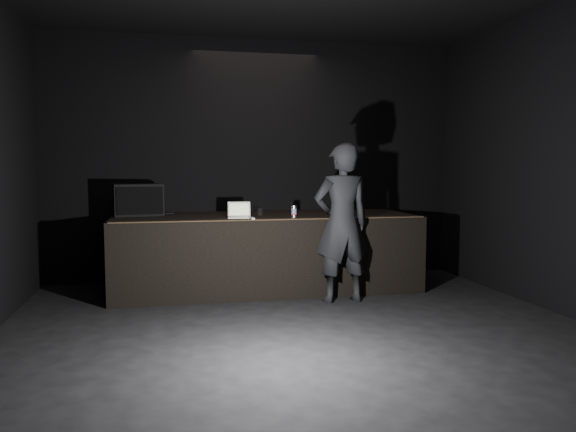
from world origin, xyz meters
The scene contains 11 objects.
ground centered at (0.00, 0.00, 0.00)m, with size 7.00×7.00×0.00m, color black.
room_walls centered at (0.00, 0.00, 2.02)m, with size 6.10×7.10×3.52m.
stage_riser centered at (0.00, 2.73, 0.50)m, with size 4.00×1.50×1.00m, color black.
riser_lip centered at (0.00, 2.02, 1.01)m, with size 3.92×0.10×0.01m, color brown.
stage_monitor centered at (-1.67, 2.99, 1.21)m, with size 0.69×0.55×0.42m.
cable centered at (-1.63, 3.06, 1.01)m, with size 0.02×0.02×0.89m, color black.
laptop centered at (-0.39, 2.41, 1.05)m, with size 0.31×0.29×0.20m.
beer_can centered at (0.29, 2.19, 1.08)m, with size 0.07×0.07×0.16m.
plastic_cup centered at (-0.08, 2.63, 1.05)m, with size 0.08×0.08×0.10m, color white.
wii_remote centered at (-0.26, 2.08, 1.01)m, with size 0.04×0.16×0.03m, color white.
person centered at (0.79, 1.78, 0.97)m, with size 0.70×0.46×1.93m, color black.
Camera 1 is at (-1.26, -4.72, 1.65)m, focal length 35.00 mm.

